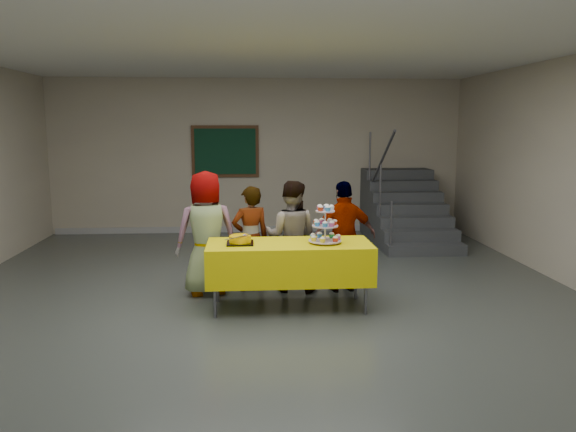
{
  "coord_description": "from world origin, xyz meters",
  "views": [
    {
      "loc": [
        -0.19,
        -6.04,
        2.1
      ],
      "look_at": [
        0.27,
        0.42,
        1.05
      ],
      "focal_mm": 35.0,
      "sensor_mm": 36.0,
      "label": 1
    }
  ],
  "objects_px": {
    "noticeboard": "(225,151)",
    "schoolchild_c": "(291,236)",
    "cupcake_stand": "(325,227)",
    "bake_table": "(289,261)",
    "schoolchild_a": "(206,233)",
    "schoolchild_b": "(251,238)",
    "bear_cake": "(240,239)",
    "schoolchild_d": "(344,237)",
    "staircase": "(403,213)"
  },
  "relations": [
    {
      "from": "bear_cake",
      "to": "schoolchild_d",
      "type": "xyz_separation_m",
      "value": [
        1.31,
        0.65,
        -0.12
      ]
    },
    {
      "from": "bake_table",
      "to": "noticeboard",
      "type": "distance_m",
      "value": 4.94
    },
    {
      "from": "bake_table",
      "to": "schoolchild_c",
      "type": "height_order",
      "value": "schoolchild_c"
    },
    {
      "from": "schoolchild_b",
      "to": "noticeboard",
      "type": "distance_m",
      "value": 4.11
    },
    {
      "from": "bake_table",
      "to": "schoolchild_c",
      "type": "relative_size",
      "value": 1.33
    },
    {
      "from": "schoolchild_d",
      "to": "bear_cake",
      "type": "bearing_deg",
      "value": 17.03
    },
    {
      "from": "cupcake_stand",
      "to": "schoolchild_c",
      "type": "bearing_deg",
      "value": 114.13
    },
    {
      "from": "bear_cake",
      "to": "schoolchild_c",
      "type": "xyz_separation_m",
      "value": [
        0.64,
        0.71,
        -0.12
      ]
    },
    {
      "from": "bake_table",
      "to": "schoolchild_a",
      "type": "height_order",
      "value": "schoolchild_a"
    },
    {
      "from": "cupcake_stand",
      "to": "schoolchild_c",
      "type": "xyz_separation_m",
      "value": [
        -0.33,
        0.74,
        -0.25
      ]
    },
    {
      "from": "bear_cake",
      "to": "staircase",
      "type": "bearing_deg",
      "value": 52.68
    },
    {
      "from": "schoolchild_c",
      "to": "noticeboard",
      "type": "distance_m",
      "value": 4.25
    },
    {
      "from": "cupcake_stand",
      "to": "bear_cake",
      "type": "height_order",
      "value": "cupcake_stand"
    },
    {
      "from": "bear_cake",
      "to": "bake_table",
      "type": "bearing_deg",
      "value": 1.11
    },
    {
      "from": "schoolchild_b",
      "to": "schoolchild_a",
      "type": "bearing_deg",
      "value": -3.13
    },
    {
      "from": "bear_cake",
      "to": "schoolchild_b",
      "type": "bearing_deg",
      "value": 81.16
    },
    {
      "from": "bear_cake",
      "to": "schoolchild_d",
      "type": "height_order",
      "value": "schoolchild_d"
    },
    {
      "from": "bake_table",
      "to": "schoolchild_b",
      "type": "bearing_deg",
      "value": 119.93
    },
    {
      "from": "schoolchild_a",
      "to": "bake_table",
      "type": "bearing_deg",
      "value": 133.65
    },
    {
      "from": "schoolchild_a",
      "to": "bear_cake",
      "type": "bearing_deg",
      "value": 109.84
    },
    {
      "from": "noticeboard",
      "to": "staircase",
      "type": "bearing_deg",
      "value": -14.11
    },
    {
      "from": "staircase",
      "to": "noticeboard",
      "type": "xyz_separation_m",
      "value": [
        -3.33,
        0.84,
        1.11
      ]
    },
    {
      "from": "bake_table",
      "to": "schoolchild_a",
      "type": "xyz_separation_m",
      "value": [
        -0.99,
        0.63,
        0.22
      ]
    },
    {
      "from": "bear_cake",
      "to": "staircase",
      "type": "height_order",
      "value": "staircase"
    },
    {
      "from": "cupcake_stand",
      "to": "schoolchild_c",
      "type": "relative_size",
      "value": 0.31
    },
    {
      "from": "cupcake_stand",
      "to": "noticeboard",
      "type": "distance_m",
      "value": 4.99
    },
    {
      "from": "cupcake_stand",
      "to": "bear_cake",
      "type": "relative_size",
      "value": 1.24
    },
    {
      "from": "bake_table",
      "to": "schoolchild_d",
      "type": "height_order",
      "value": "schoolchild_d"
    },
    {
      "from": "schoolchild_d",
      "to": "noticeboard",
      "type": "height_order",
      "value": "noticeboard"
    },
    {
      "from": "bake_table",
      "to": "staircase",
      "type": "relative_size",
      "value": 0.78
    },
    {
      "from": "staircase",
      "to": "schoolchild_c",
      "type": "bearing_deg",
      "value": -126.27
    },
    {
      "from": "schoolchild_a",
      "to": "staircase",
      "type": "xyz_separation_m",
      "value": [
        3.41,
        3.28,
        -0.29
      ]
    },
    {
      "from": "bake_table",
      "to": "cupcake_stand",
      "type": "xyz_separation_m",
      "value": [
        0.41,
        -0.04,
        0.4
      ]
    },
    {
      "from": "noticeboard",
      "to": "schoolchild_c",
      "type": "bearing_deg",
      "value": -76.41
    },
    {
      "from": "schoolchild_b",
      "to": "schoolchild_d",
      "type": "bearing_deg",
      "value": 156.93
    },
    {
      "from": "staircase",
      "to": "bake_table",
      "type": "bearing_deg",
      "value": -121.84
    },
    {
      "from": "bake_table",
      "to": "noticeboard",
      "type": "bearing_deg",
      "value": 100.76
    },
    {
      "from": "schoolchild_a",
      "to": "schoolchild_c",
      "type": "bearing_deg",
      "value": 170.14
    },
    {
      "from": "schoolchild_c",
      "to": "schoolchild_d",
      "type": "height_order",
      "value": "schoolchild_c"
    },
    {
      "from": "schoolchild_a",
      "to": "schoolchild_b",
      "type": "relative_size",
      "value": 1.15
    },
    {
      "from": "schoolchild_b",
      "to": "schoolchild_c",
      "type": "distance_m",
      "value": 0.52
    },
    {
      "from": "bake_table",
      "to": "staircase",
      "type": "xyz_separation_m",
      "value": [
        2.42,
        3.9,
        -0.07
      ]
    },
    {
      "from": "schoolchild_d",
      "to": "noticeboard",
      "type": "distance_m",
      "value": 4.51
    },
    {
      "from": "bake_table",
      "to": "cupcake_stand",
      "type": "relative_size",
      "value": 4.22
    },
    {
      "from": "bake_table",
      "to": "schoolchild_d",
      "type": "distance_m",
      "value": 1.0
    },
    {
      "from": "bake_table",
      "to": "schoolchild_b",
      "type": "distance_m",
      "value": 0.89
    },
    {
      "from": "cupcake_stand",
      "to": "schoolchild_a",
      "type": "xyz_separation_m",
      "value": [
        -1.39,
        0.66,
        -0.18
      ]
    },
    {
      "from": "cupcake_stand",
      "to": "bake_table",
      "type": "bearing_deg",
      "value": 174.73
    },
    {
      "from": "schoolchild_a",
      "to": "cupcake_stand",
      "type": "bearing_deg",
      "value": 140.59
    },
    {
      "from": "schoolchild_d",
      "to": "staircase",
      "type": "xyz_separation_m",
      "value": [
        1.67,
        3.26,
        -0.22
      ]
    }
  ]
}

